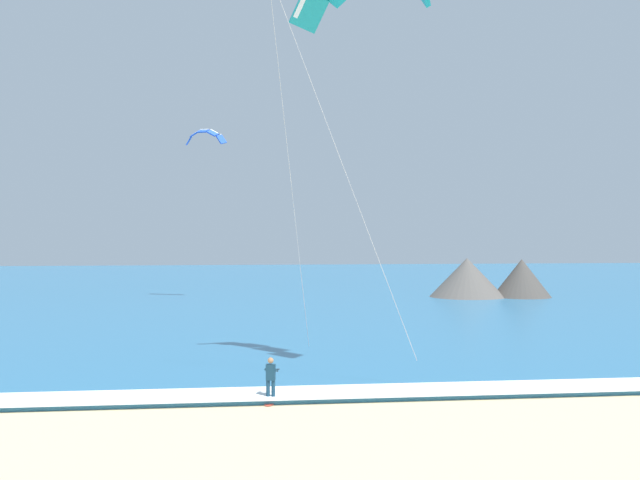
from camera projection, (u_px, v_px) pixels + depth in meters
The scene contains 6 objects.
sea at pixel (232, 287), 87.20m from camera, with size 200.00×120.00×0.20m, color teal.
surf_foam at pixel (237, 394), 28.63m from camera, with size 200.00×2.46×0.04m, color white.
surfboard at pixel (271, 402), 28.16m from camera, with size 0.74×1.46×0.09m.
kitesurfer at pixel (271, 377), 28.17m from camera, with size 0.60×0.59×1.69m.
kite_distant at pixel (204, 135), 68.57m from camera, with size 3.76×2.23×1.47m.
headland_right at pixel (485, 280), 72.72m from camera, with size 11.92×7.58×3.95m.
Camera 1 is at (-0.29, -14.19, 6.32)m, focal length 42.44 mm.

